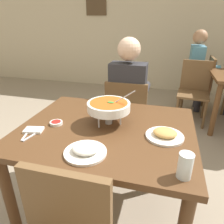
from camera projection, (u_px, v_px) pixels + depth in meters
ground_plane at (107, 207)px, 1.77m from camera, size 16.00×16.00×0.00m
cafe_rear_partition at (155, 16)px, 4.22m from camera, size 10.00×0.10×3.00m
picture_frame_hung at (96, 1)px, 4.33m from camera, size 0.44×0.03×0.56m
dining_table_main at (107, 141)px, 1.50m from camera, size 1.19×0.98×0.77m
chair_diner_main at (127, 115)px, 2.24m from camera, size 0.44×0.44×0.90m
diner_main at (128, 94)px, 2.17m from camera, size 0.40×0.45×1.31m
curry_bowl at (108, 107)px, 1.45m from camera, size 0.33×0.30×0.26m
rice_plate at (85, 150)px, 1.16m from camera, size 0.24×0.24×0.06m
appetizer_plate at (165, 134)px, 1.32m from camera, size 0.24×0.24×0.06m
sauce_dish at (56, 123)px, 1.49m from camera, size 0.09×0.09×0.02m
napkin_folded at (34, 130)px, 1.40m from camera, size 0.13×0.10×0.02m
fork_utensil at (27, 134)px, 1.36m from camera, size 0.06×0.17×0.01m
spoon_utensil at (33, 135)px, 1.35m from camera, size 0.05×0.17×0.01m
drink_glass at (185, 167)px, 0.97m from camera, size 0.07×0.07×0.13m
chair_bg_right at (202, 81)px, 3.47m from camera, size 0.44×0.44×0.90m
chair_bg_corner at (194, 88)px, 3.13m from camera, size 0.48×0.48×0.90m
patron_bg_right at (198, 66)px, 3.40m from camera, size 0.45×0.40×1.31m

